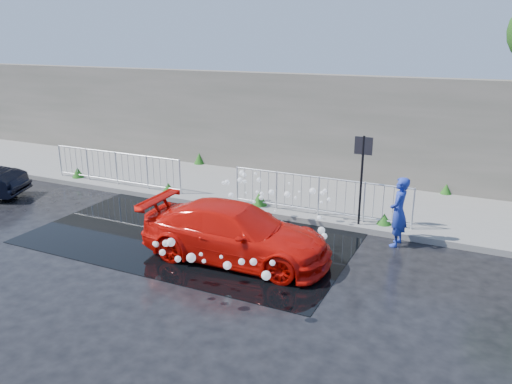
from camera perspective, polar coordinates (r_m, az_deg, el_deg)
ground at (r=12.46m, az=-11.35°, el=-5.94°), size 90.00×90.00×0.00m
pavement at (r=16.44m, az=-1.02°, el=0.46°), size 30.00×4.00×0.15m
curb at (r=14.76m, az=-4.48°, el=-1.57°), size 30.00×0.25×0.16m
retaining_wall at (r=17.97m, az=2.09°, el=7.89°), size 30.00×0.60×3.50m
puddle at (r=12.94m, az=-6.94°, el=-4.78°), size 8.00×5.00×0.01m
sign_post at (r=12.89m, az=12.04°, el=2.90°), size 0.45×0.06×2.50m
railing_left at (r=17.11m, az=-15.66°, el=2.78°), size 5.05×0.05×1.10m
railing_right at (r=13.70m, az=7.16°, el=-0.29°), size 5.05×0.05×1.10m
weeds at (r=16.16m, az=-2.69°, el=1.09°), size 12.17×3.93×0.42m
water_spray at (r=12.08m, az=-0.81°, el=-2.49°), size 3.61×5.88×1.03m
red_car at (r=11.25m, az=-2.33°, el=-4.70°), size 4.43×1.94×1.27m
person at (r=12.38m, az=15.98°, el=-2.20°), size 0.46×0.65×1.71m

